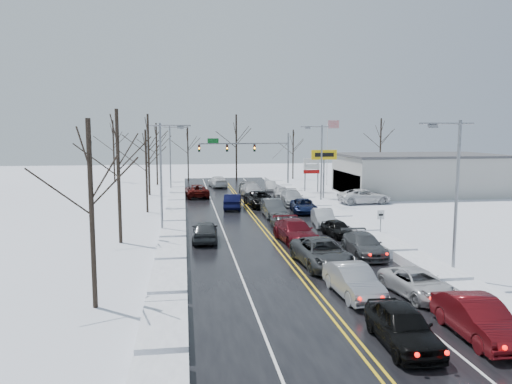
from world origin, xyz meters
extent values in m
plane|color=silver|center=(0.00, 0.00, 0.00)|extent=(160.00, 160.00, 0.00)
cube|color=black|center=(0.00, 2.00, 0.01)|extent=(14.00, 84.00, 0.01)
cube|color=white|center=(-7.60, 2.00, 0.00)|extent=(1.95, 72.00, 0.65)
cube|color=white|center=(7.60, 2.00, 0.00)|extent=(1.95, 72.00, 0.65)
cylinder|color=slate|center=(8.50, 28.00, 4.00)|extent=(0.24, 0.24, 8.00)
cylinder|color=slate|center=(2.00, 28.00, 6.50)|extent=(13.00, 0.18, 0.18)
cylinder|color=slate|center=(7.30, 28.00, 5.40)|extent=(2.33, 0.10, 2.33)
cube|color=#0C591E|center=(-2.50, 28.00, 6.90)|extent=(1.60, 0.08, 0.70)
cube|color=black|center=(3.50, 28.00, 5.85)|extent=(0.32, 0.25, 1.05)
sphere|color=#3F0705|center=(3.50, 27.84, 6.15)|extent=(0.20, 0.20, 0.20)
sphere|color=orange|center=(3.50, 27.84, 5.85)|extent=(0.22, 0.22, 0.22)
sphere|color=black|center=(3.50, 27.84, 5.55)|extent=(0.20, 0.20, 0.20)
cube|color=black|center=(-0.50, 28.00, 5.85)|extent=(0.32, 0.25, 1.05)
sphere|color=#3F0705|center=(-0.50, 27.84, 6.15)|extent=(0.20, 0.20, 0.20)
sphere|color=orange|center=(-0.50, 27.84, 5.85)|extent=(0.22, 0.22, 0.22)
sphere|color=black|center=(-0.50, 27.84, 5.55)|extent=(0.20, 0.20, 0.20)
cube|color=black|center=(-4.50, 28.00, 5.85)|extent=(0.32, 0.25, 1.05)
sphere|color=#3F0705|center=(-4.50, 27.84, 6.15)|extent=(0.20, 0.20, 0.20)
sphere|color=orange|center=(-4.50, 27.84, 5.85)|extent=(0.22, 0.22, 0.22)
sphere|color=black|center=(-4.50, 27.84, 5.55)|extent=(0.20, 0.20, 0.20)
cylinder|color=slate|center=(10.50, 16.00, 2.80)|extent=(0.20, 0.20, 5.60)
cube|color=yellow|center=(10.50, 16.00, 5.40)|extent=(3.20, 0.30, 1.20)
cube|color=black|center=(10.50, 15.83, 5.40)|extent=(2.40, 0.04, 0.50)
cylinder|color=slate|center=(9.60, 22.00, 2.00)|extent=(0.16, 0.16, 4.00)
cylinder|color=slate|center=(11.40, 22.00, 2.00)|extent=(0.16, 0.16, 4.00)
cube|color=white|center=(10.50, 22.00, 4.30)|extent=(2.20, 0.22, 0.70)
cube|color=white|center=(10.50, 22.00, 3.50)|extent=(2.20, 0.22, 0.70)
cube|color=#A70D0C|center=(10.50, 22.00, 2.80)|extent=(2.20, 0.22, 0.50)
cylinder|color=slate|center=(8.20, -8.00, 1.10)|extent=(0.08, 0.08, 2.20)
cube|color=white|center=(8.20, -8.00, 2.00)|extent=(0.55, 0.05, 0.70)
cube|color=black|center=(8.20, -8.04, 2.00)|extent=(0.35, 0.02, 0.15)
cylinder|color=silver|center=(15.00, 30.00, 5.00)|extent=(0.14, 0.14, 10.00)
cube|color=#A5A6A1|center=(24.00, 18.00, 2.50)|extent=(20.00, 12.00, 5.00)
cube|color=#262628|center=(14.05, 18.00, 1.60)|extent=(0.10, 11.00, 2.80)
cube|color=#3F3F42|center=(24.00, 18.00, 5.15)|extent=(20.40, 12.40, 0.30)
cylinder|color=slate|center=(8.50, -18.00, 4.50)|extent=(0.18, 0.18, 9.00)
cylinder|color=slate|center=(7.70, -18.00, 8.80)|extent=(3.20, 0.12, 0.12)
cube|color=slate|center=(6.90, -18.00, 8.65)|extent=(0.50, 0.25, 0.18)
cylinder|color=slate|center=(8.50, 10.00, 4.50)|extent=(0.18, 0.18, 9.00)
cylinder|color=slate|center=(7.70, 10.00, 8.80)|extent=(3.20, 0.12, 0.12)
cube|color=slate|center=(6.90, 10.00, 8.65)|extent=(0.50, 0.25, 0.18)
cylinder|color=slate|center=(-8.50, -4.00, 4.50)|extent=(0.18, 0.18, 9.00)
cylinder|color=slate|center=(-7.70, -4.00, 8.80)|extent=(3.20, 0.12, 0.12)
cube|color=slate|center=(-6.90, -4.00, 8.65)|extent=(0.50, 0.25, 0.18)
cylinder|color=slate|center=(-8.50, 24.00, 4.50)|extent=(0.18, 0.18, 9.00)
cylinder|color=slate|center=(-7.70, 24.00, 8.80)|extent=(3.20, 0.12, 0.12)
cube|color=slate|center=(-6.90, 24.00, 8.65)|extent=(0.50, 0.25, 0.18)
cylinder|color=#2D231C|center=(-11.00, -20.00, 4.50)|extent=(0.24, 0.24, 9.00)
cylinder|color=#2D231C|center=(-11.50, -6.00, 5.00)|extent=(0.27, 0.27, 10.00)
cylinder|color=#2D231C|center=(-10.50, 8.00, 4.25)|extent=(0.23, 0.23, 8.50)
cylinder|color=#2D231C|center=(-11.20, 22.00, 5.25)|extent=(0.28, 0.28, 10.50)
cylinder|color=#2D231C|center=(-10.80, 34.00, 4.75)|extent=(0.25, 0.25, 9.50)
cylinder|color=#2D231C|center=(-18.00, 40.00, 5.00)|extent=(0.27, 0.27, 10.00)
cylinder|color=#2D231C|center=(-6.00, 41.00, 4.50)|extent=(0.24, 0.24, 9.00)
cylinder|color=#2D231C|center=(2.00, 39.00, 5.50)|extent=(0.29, 0.29, 11.00)
cylinder|color=#2D231C|center=(12.00, 40.50, 4.25)|extent=(0.23, 0.23, 8.50)
cylinder|color=#2D231C|center=(28.00, 41.00, 5.25)|extent=(0.28, 0.28, 10.50)
imported|color=black|center=(1.73, -26.14, 0.00)|extent=(2.08, 4.82, 1.62)
imported|color=#97999E|center=(1.77, -20.22, 0.00)|extent=(1.97, 4.97, 1.61)
imported|color=#383A3C|center=(1.77, -14.52, 0.00)|extent=(3.20, 6.31, 1.71)
imported|color=#520A12|center=(1.57, -7.71, 0.00)|extent=(2.87, 5.99, 1.68)
imported|color=#45484A|center=(1.62, -2.62, 0.00)|extent=(1.82, 4.22, 1.42)
imported|color=#3E4143|center=(1.87, 3.56, 0.00)|extent=(1.82, 5.18, 1.70)
imported|color=black|center=(1.65, 10.13, 0.00)|extent=(3.32, 6.35, 1.71)
imported|color=#B8B8BA|center=(1.79, 18.12, 0.00)|extent=(2.82, 6.05, 1.71)
imported|color=#393C3E|center=(1.58, 22.99, 0.00)|extent=(2.21, 4.72, 1.56)
imported|color=#550B10|center=(5.09, -25.90, 0.00)|extent=(1.86, 5.05, 1.65)
imported|color=silver|center=(5.05, -20.69, 0.00)|extent=(2.87, 5.09, 1.34)
imported|color=#414447|center=(5.25, -12.40, 0.00)|extent=(2.26, 5.21, 1.49)
imported|color=black|center=(5.34, -6.23, 0.00)|extent=(2.08, 4.12, 1.34)
imported|color=#AFB2B7|center=(5.38, -1.90, 0.00)|extent=(2.15, 4.80, 1.53)
imported|color=#0B1333|center=(5.39, 5.42, 0.00)|extent=(2.87, 5.34, 1.42)
imported|color=#A9ADB2|center=(5.36, 10.81, 0.00)|extent=(2.47, 5.77, 1.66)
imported|color=silver|center=(5.22, 16.43, 0.00)|extent=(2.25, 4.62, 1.52)
imported|color=silver|center=(5.22, 24.18, 0.00)|extent=(1.80, 4.13, 1.32)
imported|color=black|center=(-1.56, 8.96, 0.00)|extent=(2.41, 5.21, 1.65)
imported|color=#4A0C09|center=(-5.14, 19.00, 0.00)|extent=(3.11, 6.05, 1.63)
imported|color=white|center=(-1.77, 29.89, 0.00)|extent=(3.05, 5.90, 1.64)
imported|color=#393C3D|center=(-5.19, -6.43, 0.00)|extent=(2.18, 4.89, 1.63)
imported|color=white|center=(13.87, 10.68, 0.00)|extent=(6.22, 3.10, 1.69)
imported|color=#4E0A0F|center=(17.15, 14.74, 0.00)|extent=(2.00, 4.68, 1.35)
imported|color=#B0B3B9|center=(15.05, 22.01, 0.00)|extent=(2.32, 4.79, 1.58)
camera|label=1|loc=(-6.67, -43.91, 8.46)|focal=35.00mm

